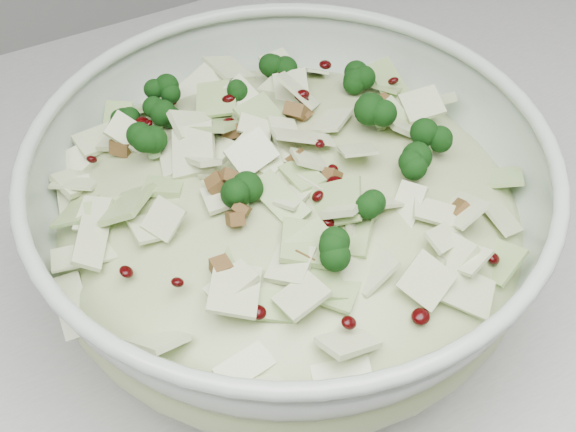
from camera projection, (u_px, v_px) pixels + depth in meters
name	position (u px, v px, depth m)	size (l,w,h in m)	color
mixing_bowl	(289.00, 223.00, 0.52)	(0.42, 0.42, 0.13)	#B0C2B1
salad	(289.00, 201.00, 0.50)	(0.42, 0.42, 0.13)	#B0C284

